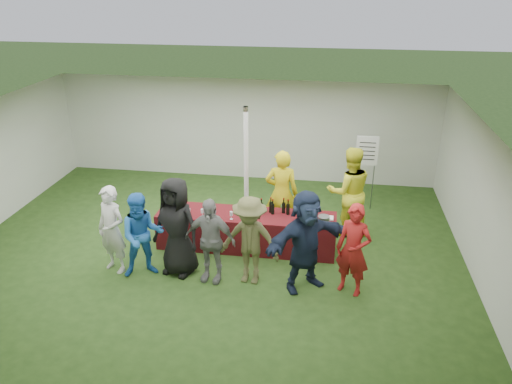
# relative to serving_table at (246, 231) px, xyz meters

# --- Properties ---
(ground) EXTENTS (60.00, 60.00, 0.00)m
(ground) POSITION_rel_serving_table_xyz_m (-0.66, -0.22, -0.38)
(ground) COLOR #284719
(ground) RESTS_ON ground
(tent) EXTENTS (10.00, 10.00, 10.00)m
(tent) POSITION_rel_serving_table_xyz_m (-0.16, 0.98, 0.98)
(tent) COLOR white
(tent) RESTS_ON ground
(serving_table) EXTENTS (3.60, 0.80, 0.75)m
(serving_table) POSITION_rel_serving_table_xyz_m (0.00, 0.00, 0.00)
(serving_table) COLOR #541114
(serving_table) RESTS_ON ground
(wine_bottles) EXTENTS (0.88, 0.15, 0.32)m
(wine_bottles) POSITION_rel_serving_table_xyz_m (0.70, 0.14, 0.50)
(wine_bottles) COLOR black
(wine_bottles) RESTS_ON serving_table
(wine_glasses) EXTENTS (2.72, 0.10, 0.16)m
(wine_glasses) POSITION_rel_serving_table_xyz_m (-0.47, -0.24, 0.49)
(wine_glasses) COLOR silver
(wine_glasses) RESTS_ON serving_table
(water_bottle) EXTENTS (0.07, 0.07, 0.23)m
(water_bottle) POSITION_rel_serving_table_xyz_m (0.07, 0.08, 0.48)
(water_bottle) COLOR silver
(water_bottle) RESTS_ON serving_table
(bar_towel) EXTENTS (0.25, 0.18, 0.03)m
(bar_towel) POSITION_rel_serving_table_xyz_m (1.61, 0.05, 0.39)
(bar_towel) COLOR white
(bar_towel) RESTS_ON serving_table
(dump_bucket) EXTENTS (0.22, 0.22, 0.18)m
(dump_bucket) POSITION_rel_serving_table_xyz_m (1.55, -0.22, 0.46)
(dump_bucket) COLOR slate
(dump_bucket) RESTS_ON serving_table
(wine_list_sign) EXTENTS (0.50, 0.03, 1.80)m
(wine_list_sign) POSITION_rel_serving_table_xyz_m (2.43, 2.24, 0.94)
(wine_list_sign) COLOR slate
(wine_list_sign) RESTS_ON ground
(staff_pourer) EXTENTS (0.71, 0.48, 1.89)m
(staff_pourer) POSITION_rel_serving_table_xyz_m (0.64, 0.70, 0.57)
(staff_pourer) COLOR gold
(staff_pourer) RESTS_ON ground
(staff_back) EXTENTS (1.10, 0.95, 1.96)m
(staff_back) POSITION_rel_serving_table_xyz_m (2.04, 0.93, 0.60)
(staff_back) COLOR yellow
(staff_back) RESTS_ON ground
(customer_0) EXTENTS (0.73, 0.62, 1.70)m
(customer_0) POSITION_rel_serving_table_xyz_m (-2.30, -1.22, 0.48)
(customer_0) COLOR silver
(customer_0) RESTS_ON ground
(customer_1) EXTENTS (0.97, 0.88, 1.63)m
(customer_1) POSITION_rel_serving_table_xyz_m (-1.70, -1.27, 0.44)
(customer_1) COLOR blue
(customer_1) RESTS_ON ground
(customer_2) EXTENTS (1.06, 0.85, 1.90)m
(customer_2) POSITION_rel_serving_table_xyz_m (-1.10, -1.10, 0.57)
(customer_2) COLOR black
(customer_2) RESTS_ON ground
(customer_3) EXTENTS (1.00, 0.52, 1.62)m
(customer_3) POSITION_rel_serving_table_xyz_m (-0.44, -1.26, 0.44)
(customer_3) COLOR gray
(customer_3) RESTS_ON ground
(customer_4) EXTENTS (1.16, 0.77, 1.68)m
(customer_4) POSITION_rel_serving_table_xyz_m (0.28, -1.21, 0.47)
(customer_4) COLOR brown
(customer_4) RESTS_ON ground
(customer_5) EXTENTS (1.72, 1.47, 1.87)m
(customer_5) POSITION_rel_serving_table_xyz_m (1.26, -1.24, 0.56)
(customer_5) COLOR #1A243C
(customer_5) RESTS_ON ground
(customer_6) EXTENTS (0.72, 0.62, 1.68)m
(customer_6) POSITION_rel_serving_table_xyz_m (2.08, -1.26, 0.47)
(customer_6) COLOR #A21919
(customer_6) RESTS_ON ground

